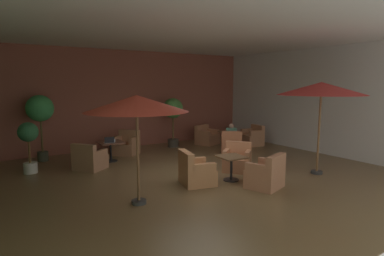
% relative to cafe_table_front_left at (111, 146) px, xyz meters
% --- Properties ---
extents(ground_plane, '(10.74, 10.05, 0.02)m').
position_rel_cafe_table_front_left_xyz_m(ground_plane, '(1.65, -2.93, -0.52)').
color(ground_plane, brown).
extents(wall_back_brick, '(10.74, 0.08, 3.88)m').
position_rel_cafe_table_front_left_xyz_m(wall_back_brick, '(1.65, 2.05, 1.43)').
color(wall_back_brick, brown).
rests_on(wall_back_brick, ground_plane).
extents(wall_right_plain, '(0.08, 10.05, 3.88)m').
position_rel_cafe_table_front_left_xyz_m(wall_right_plain, '(6.98, -2.93, 1.43)').
color(wall_right_plain, silver).
rests_on(wall_right_plain, ground_plane).
extents(ceiling_slab, '(10.74, 10.05, 0.06)m').
position_rel_cafe_table_front_left_xyz_m(ceiling_slab, '(1.65, -2.93, 3.40)').
color(ceiling_slab, silver).
rests_on(ceiling_slab, wall_back_brick).
extents(cafe_table_front_left, '(0.81, 0.81, 0.66)m').
position_rel_cafe_table_front_left_xyz_m(cafe_table_front_left, '(0.00, 0.00, 0.00)').
color(cafe_table_front_left, black).
rests_on(cafe_table_front_left, ground_plane).
extents(armchair_front_left_north, '(1.08, 1.09, 0.82)m').
position_rel_cafe_table_front_left_xyz_m(armchair_front_left_north, '(-0.88, -0.66, -0.21)').
color(armchair_front_left_north, '#A37152').
rests_on(armchair_front_left_north, ground_plane).
extents(armchair_front_left_east, '(1.06, 1.08, 0.87)m').
position_rel_cafe_table_front_left_xyz_m(armchair_front_left_east, '(0.84, 0.72, -0.19)').
color(armchair_front_left_east, '#A8714E').
rests_on(armchair_front_left_east, ground_plane).
extents(cafe_table_front_right, '(0.71, 0.71, 0.66)m').
position_rel_cafe_table_front_left_xyz_m(cafe_table_front_right, '(2.00, -3.82, -0.03)').
color(cafe_table_front_right, black).
rests_on(cafe_table_front_right, ground_plane).
extents(armchair_front_right_north, '(1.01, 0.96, 0.87)m').
position_rel_cafe_table_front_left_xyz_m(armchair_front_right_north, '(2.31, -4.78, -0.19)').
color(armchair_front_right_north, '#AE7251').
rests_on(armchair_front_right_north, ground_plane).
extents(armchair_front_right_east, '(1.04, 1.05, 0.84)m').
position_rel_cafe_table_front_left_xyz_m(armchair_front_right_east, '(2.77, -3.18, -0.21)').
color(armchair_front_right_east, '#AE6E49').
rests_on(armchair_front_right_east, ground_plane).
extents(armchair_front_right_south, '(0.96, 0.97, 0.88)m').
position_rel_cafe_table_front_left_xyz_m(armchair_front_right_south, '(1.01, -3.59, -0.20)').
color(armchair_front_right_south, '#B4774B').
rests_on(armchair_front_right_south, ground_plane).
extents(cafe_table_mid_center, '(0.71, 0.71, 0.66)m').
position_rel_cafe_table_front_left_xyz_m(cafe_table_mid_center, '(4.82, -0.33, -0.02)').
color(cafe_table_mid_center, black).
rests_on(cafe_table_mid_center, ground_plane).
extents(armchair_mid_center_north, '(0.83, 0.89, 0.85)m').
position_rel_cafe_table_front_left_xyz_m(armchair_mid_center_north, '(5.93, -0.51, -0.19)').
color(armchair_mid_center_north, '#B47954').
rests_on(armchair_mid_center_north, ground_plane).
extents(armchair_mid_center_east, '(1.03, 1.00, 0.81)m').
position_rel_cafe_table_front_left_xyz_m(armchair_mid_center_east, '(4.44, 0.74, -0.21)').
color(armchair_mid_center_east, '#B47450').
rests_on(armchair_mid_center_east, ground_plane).
extents(armchair_mid_center_south, '(1.01, 1.01, 0.87)m').
position_rel_cafe_table_front_left_xyz_m(armchair_mid_center_south, '(4.15, -1.24, -0.19)').
color(armchair_mid_center_south, '#B66845').
rests_on(armchair_mid_center_south, ground_plane).
extents(patio_umbrella_tall_red, '(2.42, 2.42, 2.61)m').
position_rel_cafe_table_front_left_xyz_m(patio_umbrella_tall_red, '(4.49, -4.66, 1.91)').
color(patio_umbrella_tall_red, '#2D2D2D').
rests_on(patio_umbrella_tall_red, ground_plane).
extents(patio_umbrella_center_beige, '(2.17, 2.17, 2.34)m').
position_rel_cafe_table_front_left_xyz_m(patio_umbrella_center_beige, '(-0.76, -4.05, 1.63)').
color(patio_umbrella_center_beige, '#2D2D2D').
rests_on(patio_umbrella_center_beige, ground_plane).
extents(potted_tree_left_corner, '(0.56, 0.56, 1.48)m').
position_rel_cafe_table_front_left_xyz_m(potted_tree_left_corner, '(-2.43, -0.12, 0.48)').
color(potted_tree_left_corner, silver).
rests_on(potted_tree_left_corner, ground_plane).
extents(potted_tree_mid_left, '(0.87, 0.87, 2.20)m').
position_rel_cafe_table_front_left_xyz_m(potted_tree_mid_left, '(-1.90, 1.27, 1.16)').
color(potted_tree_mid_left, '#363729').
rests_on(potted_tree_mid_left, ground_plane).
extents(potted_tree_mid_right, '(0.81, 0.81, 1.99)m').
position_rel_cafe_table_front_left_xyz_m(potted_tree_mid_right, '(2.97, 1.04, 0.92)').
color(potted_tree_mid_right, '#39332B').
rests_on(potted_tree_mid_right, ground_plane).
extents(patron_blue_shirt, '(0.45, 0.42, 0.67)m').
position_rel_cafe_table_front_left_xyz_m(patron_blue_shirt, '(4.17, -1.21, 0.22)').
color(patron_blue_shirt, '#45725E').
rests_on(patron_blue_shirt, ground_plane).
extents(iced_drink_cup, '(0.08, 0.08, 0.11)m').
position_rel_cafe_table_front_left_xyz_m(iced_drink_cup, '(0.07, -0.14, 0.20)').
color(iced_drink_cup, white).
rests_on(iced_drink_cup, cafe_table_front_left).
extents(open_laptop, '(0.33, 0.25, 0.20)m').
position_rel_cafe_table_front_left_xyz_m(open_laptop, '(-0.10, -0.17, 0.20)').
color(open_laptop, '#9EA0A5').
rests_on(open_laptop, cafe_table_front_left).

